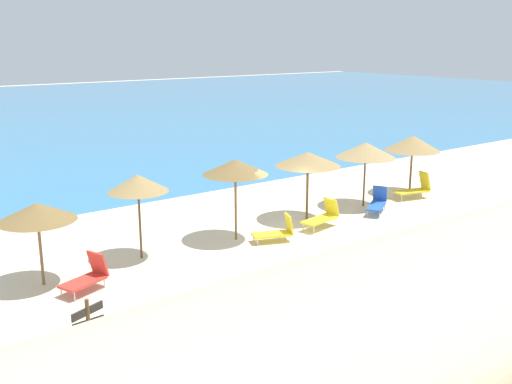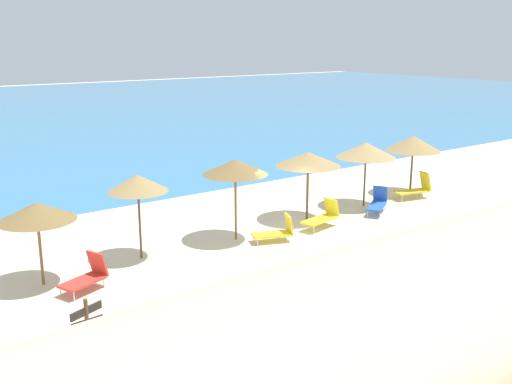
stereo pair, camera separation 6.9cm
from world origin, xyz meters
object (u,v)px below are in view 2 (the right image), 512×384
Objects in this scene: beach_umbrella_1 at (138,183)px; lounge_chair_1 at (323,216)px; beach_umbrella_4 at (366,150)px; beach_umbrella_5 at (413,143)px; beach_umbrella_2 at (235,167)px; lounge_chair_3 at (378,203)px; wooden_signpost at (87,325)px; beach_umbrella_3 at (308,159)px; lounge_chair_4 at (277,231)px; lounge_chair_0 at (87,276)px; beach_umbrella_0 at (37,212)px; lounge_chair_2 at (416,188)px.

lounge_chair_1 is at bearing -9.46° from beach_umbrella_1.
beach_umbrella_4 is 1.02× the size of beach_umbrella_5.
beach_umbrella_4 is (6.76, 0.34, -0.20)m from beach_umbrella_2.
beach_umbrella_5 is at bearing -103.49° from lounge_chair_3.
beach_umbrella_4 is at bearing 0.17° from wooden_signpost.
beach_umbrella_3 reaches higher than lounge_chair_4.
beach_umbrella_3 is at bearing -179.84° from beach_umbrella_4.
beach_umbrella_2 is 6.89m from lounge_chair_3.
beach_umbrella_1 is 10.23m from beach_umbrella_4.
lounge_chair_0 is (-15.79, -1.68, -1.88)m from beach_umbrella_5.
beach_umbrella_0 reaches higher than lounge_chair_0.
beach_umbrella_1 reaches higher than beach_umbrella_5.
beach_umbrella_4 is at bearing 1.36° from beach_umbrella_0.
wooden_signpost is at bearing -96.11° from beach_umbrella_0.
wooden_signpost is at bearing 136.39° from lounge_chair_4.
beach_umbrella_1 is 7.21m from lounge_chair_1.
beach_umbrella_3 is at bearing -178.01° from beach_umbrella_5.
wooden_signpost is (-10.80, -5.25, -1.47)m from beach_umbrella_3.
lounge_chair_1 is (-6.65, -1.39, -1.86)m from beach_umbrella_5.
lounge_chair_1 reaches higher than lounge_chair_3.
beach_umbrella_5 is 1.81× the size of lounge_chair_0.
beach_umbrella_5 is at bearing -104.16° from lounge_chair_0.
beach_umbrella_3 is 0.98× the size of beach_umbrella_4.
beach_umbrella_1 is 0.96× the size of beach_umbrella_2.
beach_umbrella_2 is 1.06× the size of beach_umbrella_4.
lounge_chair_3 is at bearing -18.68° from beach_umbrella_3.
lounge_chair_3 is at bearing -64.97° from lounge_chair_4.
beach_umbrella_5 is at bearing -2.82° from wooden_signpost.
beach_umbrella_0 is 1.39× the size of lounge_chair_2.
beach_umbrella_1 is 3.49m from beach_umbrella_2.
beach_umbrella_1 is at bearing 94.45° from lounge_chair_4.
beach_umbrella_0 is 1.61× the size of lounge_chair_4.
beach_umbrella_3 is 6.21m from lounge_chair_2.
beach_umbrella_0 is 10.21m from lounge_chair_1.
beach_umbrella_1 is 10.24m from lounge_chair_3.
lounge_chair_4 is at bearing 109.59° from lounge_chair_2.
beach_umbrella_2 is at bearing 102.73° from lounge_chair_2.
lounge_chair_1 is (-0.24, -1.17, -1.94)m from beach_umbrella_3.
beach_umbrella_3 is 1.82× the size of lounge_chair_0.
beach_umbrella_4 is at bearing -103.57° from lounge_chair_0.
wooden_signpost is (-17.21, -5.48, -1.39)m from beach_umbrella_5.
beach_umbrella_4 is 3.36m from lounge_chair_2.
beach_umbrella_2 reaches higher than beach_umbrella_1.
beach_umbrella_5 is 1.60× the size of lounge_chair_3.
beach_umbrella_0 is at bearing 74.88° from lounge_chair_1.
beach_umbrella_3 is at bearing 1.74° from beach_umbrella_0.
lounge_chair_4 is (-5.50, -0.38, -0.04)m from lounge_chair_3.
beach_umbrella_1 is at bearing -179.79° from beach_umbrella_4.
beach_umbrella_4 is 2.23m from lounge_chair_3.
beach_umbrella_2 reaches higher than beach_umbrella_0.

